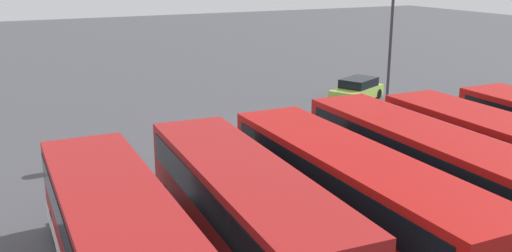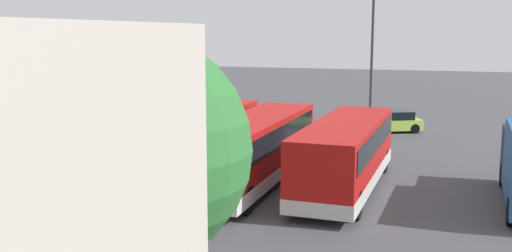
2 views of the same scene
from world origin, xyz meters
TOP-DOWN VIEW (x-y plane):
  - ground_plane at (0.00, 0.00)m, footprint 140.00×140.00m
  - bus_single_deck_near_end at (-9.14, 11.30)m, footprint 2.88×10.44m
  - bus_single_deck_second at (-5.17, 11.51)m, footprint 2.75×11.37m
  - bus_single_deck_third at (-1.89, 10.91)m, footprint 2.74×11.62m
  - bus_single_deck_fourth at (1.87, 11.84)m, footprint 2.67×11.88m
  - bus_single_deck_fifth at (5.39, 11.39)m, footprint 3.08×10.95m
  - car_hatchback_silver at (-9.70, -4.04)m, footprint 4.37×3.38m
  - lamp_post_tall at (-8.76, 0.08)m, footprint 0.70×0.30m
  - waste_bin_yellow at (9.16, 1.25)m, footprint 0.60×0.60m
  - tree_leftmost at (-5.44, 24.32)m, footprint 3.79×3.79m
  - tree_midleft at (-8.22, 26.89)m, footprint 3.80×3.80m

SIDE VIEW (x-z plane):
  - ground_plane at x=0.00m, z-range 0.00..0.00m
  - waste_bin_yellow at x=9.16m, z-range 0.00..0.95m
  - car_hatchback_silver at x=-9.70m, z-range -0.02..1.41m
  - bus_single_deck_near_end at x=-9.14m, z-range 0.14..3.09m
  - bus_single_deck_fifth at x=5.39m, z-range 0.15..3.10m
  - bus_single_deck_second at x=-5.17m, z-range 0.15..3.10m
  - bus_single_deck_third at x=-1.89m, z-range 0.15..3.10m
  - bus_single_deck_fourth at x=1.87m, z-range 0.15..3.10m
  - tree_leftmost at x=-5.44m, z-range 0.98..6.78m
  - tree_midleft at x=-8.22m, z-range 1.41..8.08m
  - lamp_post_tall at x=-8.76m, z-range 0.70..9.66m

